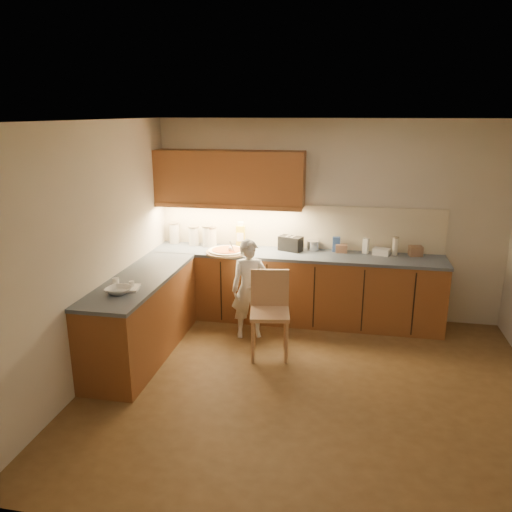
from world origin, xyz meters
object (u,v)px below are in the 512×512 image
child (250,289)px  toaster (291,243)px  pizza_on_board (227,251)px  oil_jug (241,236)px  wooden_chair (270,307)px

child → toaster: 0.92m
pizza_on_board → child: child is taller
pizza_on_board → toaster: size_ratio=1.59×
pizza_on_board → oil_jug: 0.38m
wooden_chair → toaster: bearing=76.0°
wooden_chair → child: bearing=119.0°
child → oil_jug: 0.95m
child → oil_jug: bearing=92.8°
oil_jug → pizza_on_board: bearing=-107.9°
child → pizza_on_board: bearing=114.4°
oil_jug → toaster: (0.68, -0.05, -0.06)m
child → wooden_chair: (0.31, -0.39, -0.05)m
child → toaster: bearing=43.9°
pizza_on_board → wooden_chair: pizza_on_board is taller
oil_jug → toaster: size_ratio=1.02×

